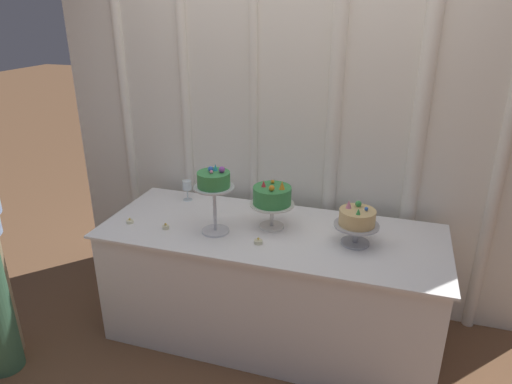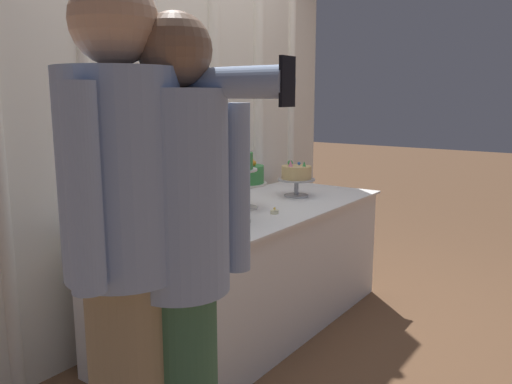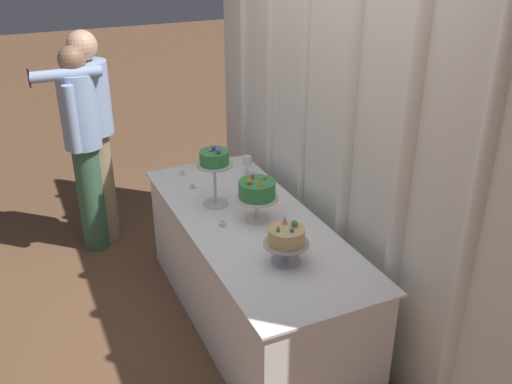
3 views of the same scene
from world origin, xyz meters
name	(u,v)px [view 3 (image 3 of 3)]	position (x,y,z in m)	size (l,w,h in m)	color
ground_plane	(238,323)	(0.00, 0.00, 0.00)	(24.00, 24.00, 0.00)	brown
draped_curtain	(332,108)	(0.04, 0.62, 1.45)	(3.37, 0.16, 2.80)	white
cake_table	(251,272)	(0.00, 0.10, 0.38)	(2.07, 0.81, 0.77)	white
cake_display_leftmost	(214,163)	(-0.31, -0.02, 1.07)	(0.24, 0.24, 0.42)	silver
cake_display_center	(257,191)	(-0.01, 0.14, 0.96)	(0.27, 0.27, 0.31)	silver
cake_display_rightmost	(286,238)	(0.50, 0.09, 0.92)	(0.25, 0.25, 0.26)	#B2B2B7
wine_glass	(247,161)	(-0.68, 0.37, 0.87)	(0.06, 0.06, 0.14)	silver
tealight_far_left	(182,173)	(-0.87, -0.07, 0.78)	(0.04, 0.04, 0.03)	beige
tealight_near_left	(193,186)	(-0.62, -0.07, 0.78)	(0.04, 0.04, 0.04)	beige
tealight_near_right	(223,224)	(-0.02, -0.08, 0.78)	(0.05, 0.05, 0.04)	beige
guest_girl_blue_dress	(92,130)	(-1.55, -0.58, 0.97)	(0.46, 0.64, 1.75)	#9E8966
guest_man_pink_jacket	(83,141)	(-1.43, -0.68, 0.93)	(0.42, 0.37, 1.66)	#3D6B4C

